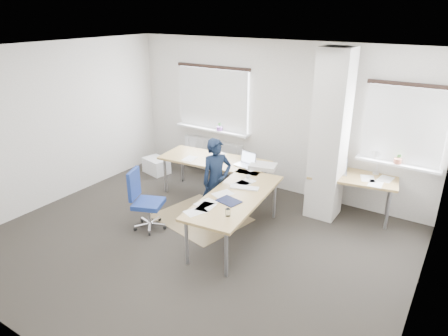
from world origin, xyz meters
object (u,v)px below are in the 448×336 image
Objects in this scene: desk_main at (227,178)px; task_chair at (147,212)px; person at (217,180)px; desk_side at (353,178)px.

desk_main is 2.68× the size of task_chair.
desk_main is at bearing 29.66° from task_chair.
task_chair is 0.70× the size of person.
desk_main is 1.41m from task_chair.
task_chair is at bearing -134.54° from desk_main.
desk_side reaches higher than desk_main.
desk_side is 2.27m from person.
desk_side is at bearing 27.04° from desk_main.
person reaches higher than task_chair.
desk_side is at bearing -21.78° from person.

